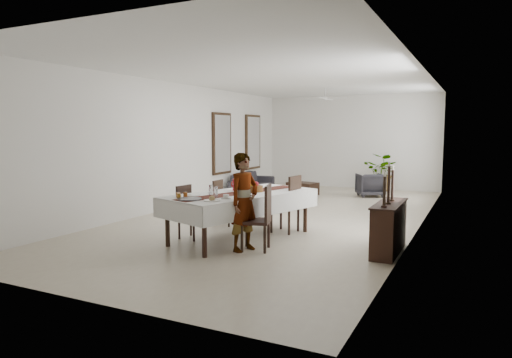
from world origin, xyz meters
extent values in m
cube|color=beige|center=(0.00, 0.00, 0.00)|extent=(6.00, 12.00, 0.00)
cube|color=white|center=(0.00, 0.00, 3.20)|extent=(6.00, 12.00, 0.02)
cube|color=white|center=(0.00, 6.00, 1.60)|extent=(6.00, 0.02, 3.20)
cube|color=white|center=(0.00, -6.00, 1.60)|extent=(6.00, 0.02, 3.20)
cube|color=white|center=(-3.00, 0.00, 1.60)|extent=(0.02, 12.00, 3.20)
cube|color=white|center=(3.00, 0.00, 1.60)|extent=(0.02, 12.00, 3.20)
cube|color=black|center=(0.17, -2.45, 0.81)|extent=(1.89, 2.90, 0.06)
cylinder|color=black|center=(-0.69, -3.52, 0.39)|extent=(0.10, 0.10, 0.78)
cylinder|color=black|center=(0.24, -3.82, 0.39)|extent=(0.10, 0.10, 0.78)
cylinder|color=black|center=(0.09, -1.09, 0.39)|extent=(0.10, 0.10, 0.78)
cylinder|color=black|center=(1.03, -1.39, 0.39)|extent=(0.10, 0.10, 0.78)
cube|color=white|center=(0.17, -2.45, 0.85)|extent=(2.14, 3.16, 0.01)
cube|color=white|center=(-0.46, -2.25, 0.68)|extent=(0.90, 2.75, 0.34)
cube|color=silver|center=(0.79, -2.65, 0.68)|extent=(0.90, 2.75, 0.34)
cube|color=white|center=(-0.28, -3.82, 0.68)|extent=(1.26, 0.42, 0.34)
cube|color=white|center=(0.61, -1.08, 0.68)|extent=(1.26, 0.42, 0.34)
cube|color=#5D251A|center=(0.17, -2.45, 0.85)|extent=(1.23, 2.78, 0.00)
cylinder|color=maroon|center=(-0.05, -2.21, 0.96)|extent=(0.21, 0.21, 0.22)
torus|color=#9D0C0B|center=(-0.14, -2.18, 0.96)|extent=(0.13, 0.06, 0.13)
cylinder|color=white|center=(0.07, -3.19, 0.95)|extent=(0.08, 0.08, 0.19)
cylinder|color=silver|center=(-0.13, -3.00, 0.95)|extent=(0.08, 0.08, 0.19)
cylinder|color=white|center=(0.24, -2.42, 0.95)|extent=(0.08, 0.08, 0.19)
cylinder|color=white|center=(0.28, -3.19, 0.89)|extent=(0.10, 0.10, 0.07)
cylinder|color=silver|center=(0.28, -3.19, 0.86)|extent=(0.17, 0.17, 0.01)
cylinder|color=white|center=(-0.27, -2.72, 0.89)|extent=(0.10, 0.10, 0.07)
cylinder|color=white|center=(-0.27, -2.72, 0.86)|extent=(0.17, 0.17, 0.01)
cylinder|color=white|center=(0.21, -3.52, 0.86)|extent=(0.27, 0.27, 0.02)
sphere|color=tan|center=(0.21, -3.52, 0.89)|extent=(0.10, 0.10, 0.10)
cylinder|color=white|center=(-0.41, -3.15, 0.86)|extent=(0.27, 0.27, 0.02)
cylinder|color=white|center=(0.01, -1.76, 0.86)|extent=(0.27, 0.27, 0.02)
cylinder|color=#414045|center=(-0.19, -3.57, 0.86)|extent=(0.40, 0.40, 0.02)
cylinder|color=brown|center=(-0.44, -3.53, 0.89)|extent=(0.07, 0.07, 0.08)
cylinder|color=brown|center=(-0.53, -3.43, 0.89)|extent=(0.07, 0.07, 0.08)
cylinder|color=brown|center=(-0.44, -3.34, 0.89)|extent=(0.07, 0.07, 0.08)
cylinder|color=brown|center=(0.31, -2.20, 0.91)|extent=(0.34, 0.34, 0.11)
sphere|color=#A2101B|center=(0.34, -2.19, 0.99)|extent=(0.10, 0.10, 0.10)
sphere|color=#537824|center=(0.27, -2.16, 0.99)|extent=(0.09, 0.09, 0.09)
sphere|color=yellow|center=(0.29, -2.26, 0.99)|extent=(0.09, 0.09, 0.09)
cube|color=black|center=(0.76, -3.05, 0.48)|extent=(0.57, 0.57, 0.05)
cylinder|color=black|center=(0.99, -3.19, 0.23)|extent=(0.06, 0.06, 0.46)
cylinder|color=black|center=(0.89, -2.82, 0.23)|extent=(0.06, 0.06, 0.46)
cylinder|color=black|center=(0.63, -3.29, 0.23)|extent=(0.06, 0.06, 0.46)
cylinder|color=black|center=(0.53, -2.92, 0.23)|extent=(0.06, 0.06, 0.46)
cube|color=black|center=(0.96, -3.00, 0.80)|extent=(0.16, 0.46, 0.59)
cube|color=black|center=(0.68, -1.58, 0.50)|extent=(0.52, 0.52, 0.05)
cylinder|color=black|center=(0.85, -1.79, 0.23)|extent=(0.05, 0.05, 0.47)
cylinder|color=black|center=(0.89, -1.41, 0.23)|extent=(0.05, 0.05, 0.47)
cylinder|color=black|center=(0.47, -1.76, 0.23)|extent=(0.05, 0.05, 0.47)
cylinder|color=black|center=(0.50, -1.37, 0.23)|extent=(0.05, 0.05, 0.47)
cube|color=black|center=(0.89, -1.60, 0.82)|extent=(0.09, 0.48, 0.60)
cube|color=black|center=(-0.65, -2.83, 0.43)|extent=(0.45, 0.45, 0.05)
cylinder|color=black|center=(-0.80, -2.65, 0.20)|extent=(0.04, 0.04, 0.41)
cylinder|color=black|center=(-0.83, -2.99, 0.20)|extent=(0.04, 0.04, 0.41)
cylinder|color=black|center=(-0.47, -2.68, 0.20)|extent=(0.04, 0.04, 0.41)
cylinder|color=black|center=(-0.49, -3.02, 0.20)|extent=(0.04, 0.04, 0.41)
cube|color=black|center=(-0.84, -2.82, 0.71)|extent=(0.07, 0.42, 0.53)
cube|color=black|center=(-0.71, -1.49, 0.42)|extent=(0.41, 0.41, 0.05)
cylinder|color=black|center=(-0.88, -1.34, 0.20)|extent=(0.04, 0.04, 0.39)
cylinder|color=black|center=(-0.87, -1.66, 0.20)|extent=(0.04, 0.04, 0.39)
cylinder|color=black|center=(-0.56, -1.33, 0.20)|extent=(0.04, 0.04, 0.39)
cylinder|color=black|center=(-0.55, -1.65, 0.20)|extent=(0.04, 0.04, 0.39)
cube|color=black|center=(-0.90, -1.50, 0.69)|extent=(0.05, 0.40, 0.51)
imported|color=#97999F|center=(0.60, -3.16, 0.81)|extent=(0.54, 0.68, 1.62)
cube|color=black|center=(2.78, -2.26, 0.40)|extent=(0.35, 1.33, 0.80)
cube|color=black|center=(2.78, -2.26, 0.81)|extent=(0.39, 1.38, 0.03)
cylinder|color=black|center=(2.78, -2.74, 0.84)|extent=(0.09, 0.09, 0.03)
cylinder|color=black|center=(2.78, -2.74, 1.07)|extent=(0.04, 0.04, 0.44)
cylinder|color=beige|center=(2.78, -2.74, 1.33)|extent=(0.03, 0.03, 0.07)
cylinder|color=black|center=(2.78, -2.39, 0.84)|extent=(0.09, 0.09, 0.03)
cylinder|color=black|center=(2.78, -2.39, 1.14)|extent=(0.04, 0.04, 0.57)
cylinder|color=beige|center=(2.78, -2.39, 1.46)|extent=(0.03, 0.03, 0.07)
cylinder|color=black|center=(2.78, -2.03, 0.84)|extent=(0.09, 0.09, 0.03)
cylinder|color=black|center=(2.78, -2.03, 1.09)|extent=(0.04, 0.04, 0.49)
cylinder|color=white|center=(2.78, -2.03, 1.37)|extent=(0.03, 0.03, 0.07)
imported|color=#2C292E|center=(-2.49, 3.32, 0.32)|extent=(1.13, 2.28, 0.64)
imported|color=#2B292F|center=(1.12, 4.10, 0.35)|extent=(1.02, 1.03, 0.70)
cube|color=black|center=(-0.85, 3.53, 0.19)|extent=(0.99, 0.77, 0.39)
imported|color=#265622|center=(1.20, 5.50, 0.62)|extent=(1.37, 1.28, 1.24)
cube|color=black|center=(-2.96, 2.20, 1.60)|extent=(0.06, 1.05, 1.85)
cube|color=silver|center=(-2.92, 2.20, 1.60)|extent=(0.01, 0.90, 1.70)
cube|color=black|center=(-2.96, 4.30, 1.60)|extent=(0.06, 1.05, 1.85)
cube|color=white|center=(-2.92, 4.30, 1.60)|extent=(0.01, 0.90, 1.70)
cylinder|color=silver|center=(0.00, 3.00, 3.10)|extent=(0.04, 0.04, 0.20)
cylinder|color=silver|center=(0.00, 3.00, 2.90)|extent=(0.16, 0.16, 0.08)
cube|color=white|center=(0.00, 3.35, 2.90)|extent=(0.10, 0.55, 0.01)
cube|color=silver|center=(0.00, 2.65, 2.90)|extent=(0.10, 0.55, 0.01)
cube|color=silver|center=(0.35, 3.00, 2.90)|extent=(0.55, 0.10, 0.01)
cube|color=silver|center=(-0.35, 3.00, 2.90)|extent=(0.55, 0.10, 0.01)
camera|label=1|loc=(4.04, -9.73, 1.97)|focal=32.00mm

